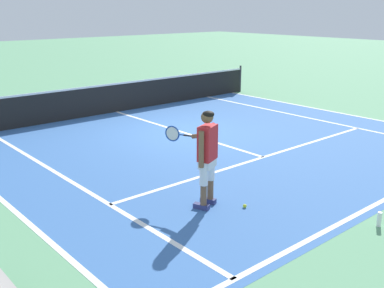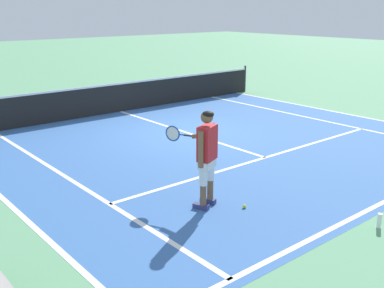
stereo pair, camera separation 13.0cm
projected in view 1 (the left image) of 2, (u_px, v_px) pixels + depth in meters
The scene contains 11 objects.
ground_plane at pixel (184, 133), 12.78m from camera, with size 80.00×80.00×0.00m, color #609E70.
court_inner_surface at pixel (214, 142), 11.90m from camera, with size 10.98×9.87×0.00m, color #3866A8.
line_service at pixel (263, 157), 10.69m from camera, with size 8.23×0.10×0.01m, color white.
line_centre_service at pixel (177, 130), 13.02m from camera, with size 0.10×6.40×0.01m, color white.
line_singles_left at pixel (67, 179), 9.33m from camera, with size 0.10×9.47×0.01m, color white.
line_singles_right at pixel (309, 118), 14.48m from camera, with size 0.10×9.47×0.01m, color white.
line_doubles_right at pixel (334, 112), 15.34m from camera, with size 0.10×9.47×0.01m, color white.
tennis_net at pixel (116, 97), 15.20m from camera, with size 11.96×0.08×1.07m.
tennis_player at pixel (206, 152), 7.80m from camera, with size 0.57×1.23×1.71m.
tennis_ball_near_feet at pixel (245, 206), 7.99m from camera, with size 0.07×0.07×0.07m, color #CCE02D.
water_bottle at pixel (379, 219), 7.29m from camera, with size 0.07×0.07×0.24m, color white.
Camera 1 is at (-7.89, -9.49, 3.35)m, focal length 43.02 mm.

